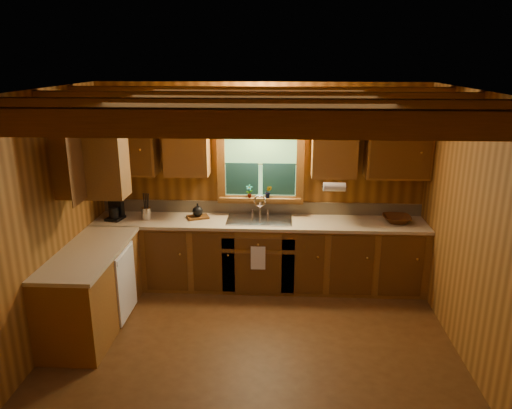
{
  "coord_description": "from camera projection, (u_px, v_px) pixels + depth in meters",
  "views": [
    {
      "loc": [
        0.28,
        -4.29,
        2.89
      ],
      "look_at": [
        0.0,
        0.8,
        1.35
      ],
      "focal_mm": 34.3,
      "sensor_mm": 36.0,
      "label": 1
    }
  ],
  "objects": [
    {
      "name": "sink",
      "position": [
        259.0,
        223.0,
        6.23
      ],
      "size": [
        0.82,
        0.48,
        0.43
      ],
      "color": "silver",
      "rests_on": "countertop"
    },
    {
      "name": "countertop",
      "position": [
        219.0,
        229.0,
        5.95
      ],
      "size": [
        4.2,
        2.24,
        0.04
      ],
      "color": "tan",
      "rests_on": "base_cabinets"
    },
    {
      "name": "room",
      "position": [
        251.0,
        234.0,
        4.57
      ],
      "size": [
        4.2,
        4.2,
        4.2
      ],
      "color": "#513013",
      "rests_on": "ground"
    },
    {
      "name": "cutting_board",
      "position": [
        198.0,
        217.0,
        6.3
      ],
      "size": [
        0.32,
        0.28,
        0.02
      ],
      "primitive_type": "cube",
      "rotation": [
        0.0,
        0.0,
        0.38
      ],
      "color": "#563112",
      "rests_on": "countertop"
    },
    {
      "name": "potted_plant_left",
      "position": [
        249.0,
        191.0,
        6.31
      ],
      "size": [
        0.1,
        0.07,
        0.17
      ],
      "primitive_type": "imported",
      "rotation": [
        0.0,
        0.0,
        0.06
      ],
      "color": "#563112",
      "rests_on": "window_sill"
    },
    {
      "name": "wall_sconce",
      "position": [
        260.0,
        119.0,
        5.99
      ],
      "size": [
        0.45,
        0.21,
        0.17
      ],
      "color": "black",
      "rests_on": "room"
    },
    {
      "name": "window_sill",
      "position": [
        260.0,
        199.0,
        6.37
      ],
      "size": [
        1.06,
        0.14,
        0.04
      ],
      "primitive_type": "cube",
      "color": "brown",
      "rests_on": "room"
    },
    {
      "name": "utensil_crock",
      "position": [
        146.0,
        213.0,
        6.24
      ],
      "size": [
        0.12,
        0.12,
        0.35
      ],
      "rotation": [
        0.0,
        0.0,
        -0.37
      ],
      "color": "silver",
      "rests_on": "countertop"
    },
    {
      "name": "upper_cabinets",
      "position": [
        211.0,
        149.0,
        5.81
      ],
      "size": [
        4.19,
        1.77,
        0.78
      ],
      "color": "brown",
      "rests_on": "room"
    },
    {
      "name": "dish_towel",
      "position": [
        258.0,
        258.0,
        6.01
      ],
      "size": [
        0.18,
        0.01,
        0.3
      ],
      "primitive_type": "cube",
      "color": "white",
      "rests_on": "base_cabinets"
    },
    {
      "name": "paper_towel_roll",
      "position": [
        334.0,
        187.0,
        5.97
      ],
      "size": [
        0.27,
        0.11,
        0.11
      ],
      "primitive_type": "cylinder",
      "rotation": [
        0.0,
        1.57,
        0.0
      ],
      "color": "white",
      "rests_on": "upper_cabinets"
    },
    {
      "name": "base_cabinets",
      "position": [
        219.0,
        263.0,
        6.08
      ],
      "size": [
        4.2,
        2.22,
        0.86
      ],
      "color": "brown",
      "rests_on": "ground"
    },
    {
      "name": "wicker_basket",
      "position": [
        397.0,
        219.0,
        6.13
      ],
      "size": [
        0.35,
        0.35,
        0.09
      ],
      "primitive_type": "imported",
      "rotation": [
        0.0,
        0.0,
        -0.01
      ],
      "color": "#48230C",
      "rests_on": "countertop"
    },
    {
      "name": "backsplash",
      "position": [
        260.0,
        208.0,
        6.47
      ],
      "size": [
        4.2,
        0.02,
        0.16
      ],
      "primitive_type": "cube",
      "color": "tan",
      "rests_on": "room"
    },
    {
      "name": "ceiling_beams",
      "position": [
        251.0,
        105.0,
        4.23
      ],
      "size": [
        4.2,
        2.54,
        0.18
      ],
      "color": "brown",
      "rests_on": "room"
    },
    {
      "name": "coffee_maker",
      "position": [
        115.0,
        207.0,
        6.23
      ],
      "size": [
        0.18,
        0.23,
        0.33
      ],
      "rotation": [
        0.0,
        0.0,
        -0.22
      ],
      "color": "black",
      "rests_on": "countertop"
    },
    {
      "name": "dishwasher_panel",
      "position": [
        126.0,
        283.0,
        5.55
      ],
      "size": [
        0.02,
        0.6,
        0.8
      ],
      "primitive_type": "cube",
      "color": "white",
      "rests_on": "base_cabinets"
    },
    {
      "name": "potted_plant_right",
      "position": [
        268.0,
        192.0,
        6.31
      ],
      "size": [
        0.1,
        0.08,
        0.16
      ],
      "primitive_type": "imported",
      "rotation": [
        0.0,
        0.0,
        -0.12
      ],
      "color": "#563112",
      "rests_on": "window_sill"
    },
    {
      "name": "teakettle",
      "position": [
        198.0,
        211.0,
        6.28
      ],
      "size": [
        0.14,
        0.14,
        0.17
      ],
      "rotation": [
        0.0,
        0.0,
        -0.11
      ],
      "color": "black",
      "rests_on": "cutting_board"
    },
    {
      "name": "window",
      "position": [
        260.0,
        167.0,
        6.29
      ],
      "size": [
        1.12,
        0.08,
        1.0
      ],
      "color": "brown",
      "rests_on": "room"
    }
  ]
}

